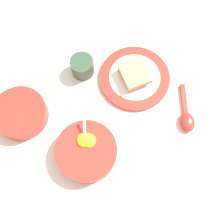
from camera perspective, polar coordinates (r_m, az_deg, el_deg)
name	(u,v)px	position (r m, az deg, el deg)	size (l,w,h in m)	color
ground_plane	(126,113)	(0.81, 3.07, -0.20)	(3.00, 3.00, 0.00)	silver
egg_bowl	(86,151)	(0.75, -5.58, -8.46)	(0.17, 0.17, 0.08)	red
toast_plate	(135,78)	(0.85, 4.92, 7.43)	(0.23, 0.23, 0.01)	red
toast_sandwich	(135,75)	(0.83, 5.02, 8.13)	(0.10, 0.11, 0.03)	tan
soup_spoon	(187,118)	(0.82, 15.96, -1.17)	(0.12, 0.14, 0.03)	red
congee_bowl	(20,113)	(0.83, -19.33, -0.26)	(0.16, 0.16, 0.05)	red
drinking_cup	(82,66)	(0.84, -6.48, 9.88)	(0.07, 0.07, 0.06)	#334733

